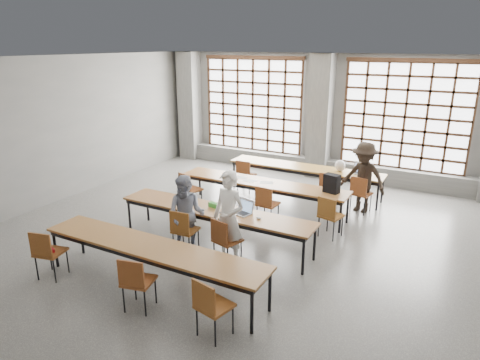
% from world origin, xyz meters
% --- Properties ---
extents(floor, '(11.00, 11.00, 0.00)m').
position_xyz_m(floor, '(0.00, 0.00, 0.00)').
color(floor, '#51514E').
rests_on(floor, ground).
extents(ceiling, '(11.00, 11.00, 0.00)m').
position_xyz_m(ceiling, '(0.00, 0.00, 3.50)').
color(ceiling, silver).
rests_on(ceiling, floor).
extents(wall_back, '(10.00, 0.00, 10.00)m').
position_xyz_m(wall_back, '(0.00, 5.50, 1.75)').
color(wall_back, '#5B5B58').
rests_on(wall_back, floor).
extents(wall_left, '(0.00, 11.00, 11.00)m').
position_xyz_m(wall_left, '(-5.00, 0.00, 1.75)').
color(wall_left, '#5B5B58').
rests_on(wall_left, floor).
extents(column_left, '(0.60, 0.55, 3.50)m').
position_xyz_m(column_left, '(-4.50, 5.22, 1.75)').
color(column_left, '#525250').
rests_on(column_left, floor).
extents(column_mid, '(0.60, 0.55, 3.50)m').
position_xyz_m(column_mid, '(0.00, 5.22, 1.75)').
color(column_mid, '#525250').
rests_on(column_mid, floor).
extents(window_left, '(3.32, 0.12, 3.00)m').
position_xyz_m(window_left, '(-2.25, 5.42, 1.90)').
color(window_left, white).
rests_on(window_left, wall_back).
extents(window_right, '(3.32, 0.12, 3.00)m').
position_xyz_m(window_right, '(2.25, 5.42, 1.90)').
color(window_right, white).
rests_on(window_right, wall_back).
extents(sill_ledge, '(9.80, 0.35, 0.50)m').
position_xyz_m(sill_ledge, '(0.00, 5.30, 0.25)').
color(sill_ledge, '#525250').
rests_on(sill_ledge, floor).
extents(desk_row_a, '(4.00, 0.70, 0.73)m').
position_xyz_m(desk_row_a, '(0.21, 3.51, 0.66)').
color(desk_row_a, brown).
rests_on(desk_row_a, floor).
extents(desk_row_b, '(4.00, 0.70, 0.73)m').
position_xyz_m(desk_row_b, '(-0.21, 1.87, 0.66)').
color(desk_row_b, brown).
rests_on(desk_row_b, floor).
extents(desk_row_c, '(4.00, 0.70, 0.73)m').
position_xyz_m(desk_row_c, '(-0.29, -0.09, 0.66)').
color(desk_row_c, brown).
rests_on(desk_row_c, floor).
extents(desk_row_d, '(4.00, 0.70, 0.73)m').
position_xyz_m(desk_row_d, '(-0.35, -1.88, 0.66)').
color(desk_row_d, brown).
rests_on(desk_row_d, floor).
extents(chair_back_left, '(0.43, 0.43, 0.88)m').
position_xyz_m(chair_back_left, '(-1.19, 2.88, 0.54)').
color(chair_back_left, brown).
rests_on(chair_back_left, floor).
extents(chair_back_mid, '(0.51, 0.51, 0.88)m').
position_xyz_m(chair_back_mid, '(1.03, 2.89, 0.54)').
color(chair_back_mid, maroon).
rests_on(chair_back_mid, floor).
extents(chair_back_right, '(0.49, 0.50, 0.88)m').
position_xyz_m(chair_back_right, '(1.80, 2.89, 0.54)').
color(chair_back_right, brown).
rests_on(chair_back_right, floor).
extents(chair_mid_left, '(0.51, 0.51, 0.88)m').
position_xyz_m(chair_mid_left, '(-1.83, 1.25, 0.54)').
color(chair_mid_left, brown).
rests_on(chair_mid_left, floor).
extents(chair_mid_centre, '(0.44, 0.45, 0.88)m').
position_xyz_m(chair_mid_centre, '(0.19, 1.24, 0.54)').
color(chair_mid_centre, brown).
rests_on(chair_mid_centre, floor).
extents(chair_mid_right, '(0.51, 0.51, 0.88)m').
position_xyz_m(chair_mid_right, '(1.57, 1.24, 0.54)').
color(chair_mid_right, brown).
rests_on(chair_mid_right, floor).
extents(chair_front_left, '(0.45, 0.45, 0.88)m').
position_xyz_m(chair_front_left, '(-0.58, -0.72, 0.54)').
color(chair_front_left, brown).
rests_on(chair_front_left, floor).
extents(chair_front_right, '(0.52, 0.52, 0.88)m').
position_xyz_m(chair_front_right, '(0.29, -0.71, 0.54)').
color(chair_front_right, brown).
rests_on(chair_front_right, floor).
extents(chair_near_left, '(0.50, 0.51, 0.88)m').
position_xyz_m(chair_near_left, '(-2.03, -2.51, 0.54)').
color(chair_near_left, brown).
rests_on(chair_near_left, floor).
extents(chair_near_mid, '(0.50, 0.51, 0.88)m').
position_xyz_m(chair_near_mid, '(-0.13, -2.51, 0.54)').
color(chair_near_mid, maroon).
rests_on(chair_near_mid, floor).
extents(chair_near_right, '(0.50, 0.50, 0.88)m').
position_xyz_m(chair_near_right, '(1.13, -2.51, 0.54)').
color(chair_near_right, brown).
rests_on(chair_near_right, floor).
extents(student_male, '(0.67, 0.49, 1.71)m').
position_xyz_m(student_male, '(0.31, -0.59, 0.85)').
color(student_male, white).
rests_on(student_male, floor).
extents(student_female, '(0.86, 0.75, 1.49)m').
position_xyz_m(student_female, '(-0.59, -0.59, 0.74)').
color(student_female, navy).
rests_on(student_female, floor).
extents(student_back, '(1.17, 0.82, 1.65)m').
position_xyz_m(student_back, '(1.81, 3.01, 0.82)').
color(student_back, black).
rests_on(student_back, floor).
extents(laptop_front, '(0.42, 0.38, 0.26)m').
position_xyz_m(laptop_front, '(0.28, 0.02, 0.79)').
color(laptop_front, '#A9A9AD').
rests_on(laptop_front, desk_row_c).
extents(laptop_back, '(0.41, 0.36, 0.26)m').
position_xyz_m(laptop_back, '(1.57, 3.62, 0.79)').
color(laptop_back, '#B3B3B8').
rests_on(laptop_back, desk_row_a).
extents(mouse, '(0.11, 0.09, 0.04)m').
position_xyz_m(mouse, '(0.66, -0.11, 0.75)').
color(mouse, white).
rests_on(mouse, desk_row_c).
extents(green_box, '(0.26, 0.13, 0.09)m').
position_xyz_m(green_box, '(-0.34, -0.01, 0.78)').
color(green_box, '#358B2D').
rests_on(green_box, desk_row_c).
extents(phone, '(0.14, 0.09, 0.01)m').
position_xyz_m(phone, '(-0.11, -0.19, 0.74)').
color(phone, black).
rests_on(phone, desk_row_c).
extents(paper_sheet_a, '(0.36, 0.32, 0.00)m').
position_xyz_m(paper_sheet_a, '(-0.81, 1.92, 0.73)').
color(paper_sheet_a, white).
rests_on(paper_sheet_a, desk_row_b).
extents(paper_sheet_b, '(0.33, 0.26, 0.00)m').
position_xyz_m(paper_sheet_b, '(-0.51, 1.82, 0.73)').
color(paper_sheet_b, white).
rests_on(paper_sheet_b, desk_row_b).
extents(paper_sheet_c, '(0.35, 0.29, 0.00)m').
position_xyz_m(paper_sheet_c, '(-0.11, 1.87, 0.73)').
color(paper_sheet_c, silver).
rests_on(paper_sheet_c, desk_row_b).
extents(backpack, '(0.36, 0.27, 0.40)m').
position_xyz_m(backpack, '(1.39, 1.92, 0.93)').
color(backpack, black).
rests_on(backpack, desk_row_b).
extents(plastic_bag, '(0.29, 0.24, 0.29)m').
position_xyz_m(plastic_bag, '(1.11, 3.56, 0.87)').
color(plastic_bag, silver).
rests_on(plastic_bag, desk_row_a).
extents(red_pouch, '(0.22, 0.14, 0.06)m').
position_xyz_m(red_pouch, '(-2.05, -2.43, 0.50)').
color(red_pouch, '#AC151A').
rests_on(red_pouch, chair_near_left).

